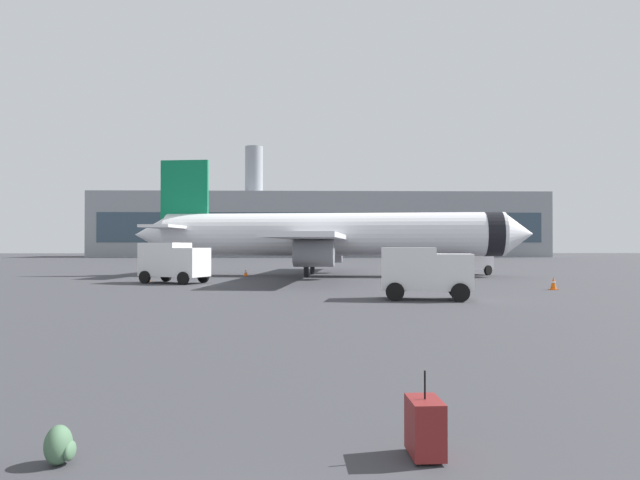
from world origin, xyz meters
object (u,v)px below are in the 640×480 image
fuel_truck (461,256)px  safety_cone_far (553,283)px  cargo_van (426,270)px  service_truck (173,261)px  safety_cone_mid (147,277)px  traveller_backpack (60,446)px  safety_cone_near (246,273)px  rolling_suitcase (425,427)px  airplane_at_gate (329,235)px

fuel_truck → safety_cone_far: bearing=-86.6°
fuel_truck → cargo_van: size_ratio=1.35×
cargo_van → fuel_truck: bearing=70.5°
fuel_truck → safety_cone_far: size_ratio=7.75×
service_truck → fuel_truck: size_ratio=0.83×
cargo_van → safety_cone_mid: bearing=140.7°
safety_cone_far → traveller_backpack: (-18.09, -27.13, -0.17)m
fuel_truck → safety_cone_mid: size_ratio=9.05×
fuel_truck → safety_cone_near: 19.45m
safety_cone_mid → rolling_suitcase: rolling_suitcase is taller
safety_cone_near → cargo_van: bearing=-63.2°
fuel_truck → cargo_van: 24.33m
cargo_van → safety_cone_near: size_ratio=7.76×
safety_cone_mid → traveller_backpack: (8.85, -35.72, -0.11)m
cargo_van → traveller_backpack: bearing=-113.1°
service_truck → traveller_backpack: bearing=-79.2°
rolling_suitcase → traveller_backpack: size_ratio=2.29×
traveller_backpack → cargo_van: bearing=66.9°
airplane_at_gate → safety_cone_far: (12.99, -16.34, -3.25)m
airplane_at_gate → safety_cone_far: airplane_at_gate is taller
safety_cone_far → service_truck: bearing=164.7°
airplane_at_gate → safety_cone_far: bearing=-51.5°
service_truck → safety_cone_far: 25.47m
cargo_van → traveller_backpack: (-8.99, -21.10, -1.22)m
airplane_at_gate → service_truck: airplane_at_gate is taller
safety_cone_mid → airplane_at_gate: bearing=29.0°
airplane_at_gate → safety_cone_near: bearing=-179.4°
airplane_at_gate → traveller_backpack: bearing=-96.7°
safety_cone_far → cargo_van: bearing=-146.5°
safety_cone_near → safety_cone_mid: size_ratio=0.87×
cargo_van → airplane_at_gate: bearing=99.9°
service_truck → safety_cone_mid: service_truck is taller
airplane_at_gate → traveller_backpack: airplane_at_gate is taller
safety_cone_near → rolling_suitcase: (6.82, -43.28, 0.09)m
safety_cone_near → traveller_backpack: 43.45m
traveller_backpack → fuel_truck: bearing=68.8°
safety_cone_far → rolling_suitcase: 30.23m
safety_cone_mid → safety_cone_far: 28.28m
airplane_at_gate → safety_cone_near: (-7.40, -0.08, -3.36)m
safety_cone_far → traveller_backpack: safety_cone_far is taller
cargo_van → traveller_backpack: 22.96m
rolling_suitcase → cargo_van: bearing=78.0°
safety_cone_near → traveller_backpack: size_ratio=1.26×
airplane_at_gate → safety_cone_far: 21.13m
rolling_suitcase → safety_cone_near: bearing=99.0°
service_truck → safety_cone_mid: 3.30m
airplane_at_gate → safety_cone_mid: bearing=-151.0°
fuel_truck → traveller_backpack: 47.26m
fuel_truck → safety_cone_near: (-19.39, -0.64, -1.47)m
fuel_truck → traveller_backpack: size_ratio=13.19×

